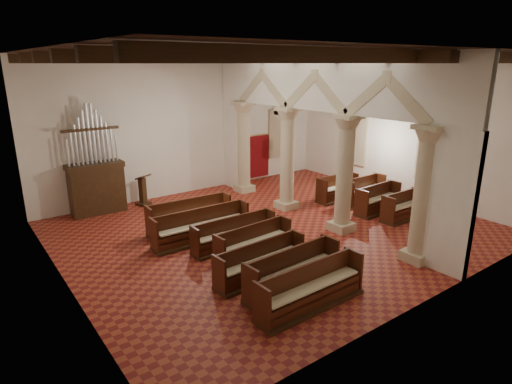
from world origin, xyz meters
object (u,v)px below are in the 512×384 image
at_px(nave_pew_0, 311,294).
at_px(aisle_pew_0, 403,210).
at_px(processional_banner, 284,165).
at_px(lectern, 143,192).
at_px(pipe_organ, 96,179).

xyz_separation_m(nave_pew_0, aisle_pew_0, (6.99, 2.39, 0.00)).
bearing_deg(processional_banner, lectern, 163.04).
bearing_deg(aisle_pew_0, nave_pew_0, -161.50).
relative_size(lectern, aisle_pew_0, 0.69).
bearing_deg(pipe_organ, lectern, -4.93).
xyz_separation_m(pipe_organ, processional_banner, (8.98, -0.65, -0.59)).
distance_m(processional_banner, nave_pew_0, 11.68).
relative_size(processional_banner, nave_pew_0, 0.73).
height_order(processional_banner, aisle_pew_0, processional_banner).
distance_m(lectern, nave_pew_0, 9.84).
bearing_deg(processional_banner, aisle_pew_0, -103.03).
height_order(pipe_organ, nave_pew_0, pipe_organ).
relative_size(pipe_organ, lectern, 3.33).
xyz_separation_m(processional_banner, aisle_pew_0, (0.00, -6.95, -0.42)).
xyz_separation_m(pipe_organ, nave_pew_0, (1.99, -9.99, -1.02)).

